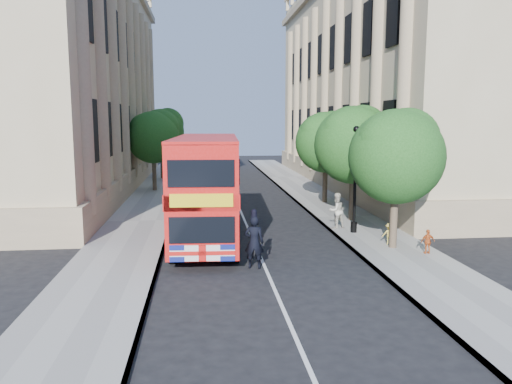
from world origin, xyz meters
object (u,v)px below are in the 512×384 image
object	(u,v)px
lamp_post	(355,184)
police_constable	(254,242)
double_decker_bus	(207,185)
box_van	(193,185)
woman_pedestrian	(336,211)

from	to	relation	value
lamp_post	police_constable	distance (m)	7.53
double_decker_bus	lamp_post	bearing A→B (deg)	6.97
lamp_post	double_decker_bus	distance (m)	7.13
box_van	woman_pedestrian	bearing A→B (deg)	-48.06
police_constable	double_decker_bus	bearing A→B (deg)	-56.03
double_decker_bus	box_van	xyz separation A→B (m)	(-0.79, 10.16, -1.30)
double_decker_bus	police_constable	world-z (taller)	double_decker_bus
woman_pedestrian	double_decker_bus	bearing A→B (deg)	-6.39
lamp_post	box_van	size ratio (longest dim) A/B	1.09
woman_pedestrian	police_constable	bearing A→B (deg)	31.67
box_van	woman_pedestrian	xyz separation A→B (m)	(7.30, -8.62, -0.29)
double_decker_bus	police_constable	distance (m)	5.06
lamp_post	police_constable	xyz separation A→B (m)	(-5.42, -5.00, -1.50)
woman_pedestrian	lamp_post	bearing A→B (deg)	100.69
box_van	police_constable	xyz separation A→B (m)	(2.48, -14.64, -0.30)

